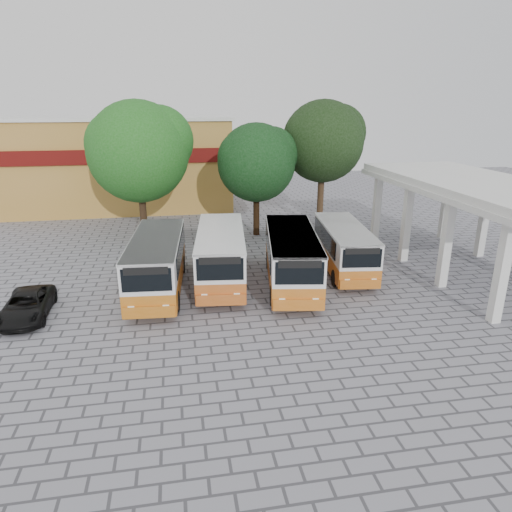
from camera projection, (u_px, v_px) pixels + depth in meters
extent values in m
plane|color=gray|center=(311.00, 311.00, 21.79)|extent=(90.00, 90.00, 0.00)
cube|color=silver|center=(502.00, 270.00, 19.96)|extent=(0.45, 0.45, 5.00)
cube|color=silver|center=(377.00, 207.00, 32.10)|extent=(0.45, 0.45, 5.00)
cube|color=silver|center=(446.00, 204.00, 32.98)|extent=(0.45, 0.45, 5.00)
cube|color=silver|center=(474.00, 183.00, 25.61)|extent=(6.60, 15.60, 0.40)
cube|color=silver|center=(473.00, 189.00, 25.72)|extent=(6.80, 15.80, 0.30)
cube|color=#B07E33|center=(121.00, 164.00, 42.96)|extent=(20.00, 10.00, 8.00)
cube|color=#590C0A|center=(113.00, 157.00, 37.82)|extent=(20.00, 0.20, 1.20)
cube|color=silver|center=(117.00, 118.00, 41.64)|extent=(20.40, 10.40, 0.30)
cube|color=#B96314|center=(158.00, 275.00, 23.87)|extent=(3.01, 8.19, 1.05)
cube|color=silver|center=(156.00, 252.00, 23.47)|extent=(3.01, 8.19, 1.48)
cube|color=silver|center=(155.00, 239.00, 23.25)|extent=(3.06, 8.19, 0.12)
cube|color=black|center=(132.00, 253.00, 23.26)|extent=(0.55, 6.61, 1.05)
cube|color=black|center=(180.00, 250.00, 23.66)|extent=(0.55, 6.61, 1.05)
cube|color=black|center=(154.00, 280.00, 19.69)|extent=(2.16, 0.21, 1.05)
cube|color=black|center=(153.00, 271.00, 19.56)|extent=(1.91, 0.20, 0.34)
cylinder|color=black|center=(134.00, 304.00, 21.38)|extent=(0.28, 1.00, 1.00)
cylinder|color=black|center=(180.00, 300.00, 21.74)|extent=(0.28, 1.00, 1.00)
cylinder|color=black|center=(141.00, 267.00, 26.25)|extent=(0.28, 1.00, 1.00)
cylinder|color=black|center=(179.00, 264.00, 26.61)|extent=(0.28, 1.00, 1.00)
cube|color=#B7551B|center=(221.00, 266.00, 25.14)|extent=(3.29, 8.28, 1.06)
cube|color=silver|center=(221.00, 244.00, 24.73)|extent=(3.29, 8.28, 1.48)
cube|color=silver|center=(220.00, 232.00, 24.52)|extent=(3.34, 8.29, 0.12)
cube|color=black|center=(198.00, 245.00, 24.52)|extent=(0.78, 6.62, 1.06)
cube|color=black|center=(243.00, 243.00, 24.93)|extent=(0.78, 6.62, 1.06)
cube|color=black|center=(230.00, 269.00, 20.94)|extent=(2.16, 0.29, 1.06)
cube|color=black|center=(229.00, 260.00, 20.81)|extent=(1.91, 0.27, 0.34)
cylinder|color=black|center=(205.00, 293.00, 22.64)|extent=(0.28, 1.01, 1.01)
cylinder|color=black|center=(248.00, 290.00, 23.00)|extent=(0.28, 1.01, 1.01)
cylinder|color=black|center=(199.00, 259.00, 27.53)|extent=(0.28, 1.01, 1.01)
cylinder|color=black|center=(235.00, 257.00, 27.89)|extent=(0.28, 1.01, 1.01)
cube|color=#BE6318|center=(291.00, 269.00, 24.65)|extent=(3.75, 8.44, 1.07)
cube|color=silver|center=(292.00, 246.00, 24.24)|extent=(3.75, 8.44, 1.50)
cube|color=silver|center=(292.00, 234.00, 24.02)|extent=(3.79, 8.45, 0.12)
cube|color=black|center=(269.00, 247.00, 24.03)|extent=(1.15, 6.64, 1.07)
cube|color=black|center=(314.00, 245.00, 24.44)|extent=(1.15, 6.64, 1.07)
cube|color=black|center=(314.00, 273.00, 20.41)|extent=(2.17, 0.41, 1.07)
cube|color=black|center=(315.00, 264.00, 20.27)|extent=(1.92, 0.38, 0.35)
cylinder|color=black|center=(282.00, 297.00, 22.12)|extent=(0.29, 1.02, 1.02)
cylinder|color=black|center=(326.00, 294.00, 22.49)|extent=(0.29, 1.02, 1.02)
cylinder|color=black|center=(262.00, 261.00, 27.07)|extent=(0.29, 1.02, 1.02)
cylinder|color=black|center=(298.00, 259.00, 27.43)|extent=(0.29, 1.02, 1.02)
cube|color=#BD6017|center=(343.00, 257.00, 26.83)|extent=(3.11, 7.61, 0.97)
cube|color=silver|center=(345.00, 238.00, 26.46)|extent=(3.11, 7.61, 1.36)
cube|color=silver|center=(345.00, 228.00, 26.26)|extent=(3.16, 7.62, 0.11)
cube|color=black|center=(326.00, 239.00, 26.27)|extent=(0.80, 6.06, 0.97)
cube|color=black|center=(363.00, 237.00, 26.65)|extent=(0.80, 6.06, 0.97)
cube|color=black|center=(371.00, 258.00, 22.99)|extent=(1.98, 0.29, 0.97)
cube|color=black|center=(372.00, 251.00, 22.87)|extent=(1.75, 0.28, 0.31)
cylinder|color=black|center=(341.00, 279.00, 24.54)|extent=(0.26, 0.92, 0.92)
cylinder|color=black|center=(376.00, 276.00, 24.88)|extent=(0.26, 0.92, 0.92)
cylinder|color=black|center=(315.00, 252.00, 29.03)|extent=(0.26, 0.92, 0.92)
cylinder|color=black|center=(345.00, 250.00, 29.36)|extent=(0.26, 0.92, 0.92)
cylinder|color=#3A2718|center=(143.00, 207.00, 33.13)|extent=(0.50, 0.50, 4.57)
sphere|color=#195914|center=(138.00, 152.00, 31.88)|extent=(7.08, 7.08, 7.08)
sphere|color=#195914|center=(158.00, 141.00, 32.17)|extent=(4.95, 4.95, 4.95)
sphere|color=#195914|center=(119.00, 145.00, 31.32)|extent=(4.60, 4.60, 4.60)
cylinder|color=black|center=(256.00, 210.00, 33.85)|extent=(0.46, 0.46, 3.88)
sphere|color=black|center=(256.00, 163.00, 32.75)|extent=(5.63, 5.63, 5.63)
sphere|color=black|center=(271.00, 154.00, 33.04)|extent=(3.94, 3.94, 3.94)
sphere|color=black|center=(243.00, 157.00, 32.27)|extent=(3.66, 3.66, 3.66)
cylinder|color=#4B3420|center=(320.00, 198.00, 35.70)|extent=(0.49, 0.49, 4.70)
sphere|color=black|center=(323.00, 141.00, 34.31)|extent=(6.13, 6.13, 6.13)
sphere|color=black|center=(338.00, 133.00, 34.60)|extent=(4.29, 4.29, 4.29)
sphere|color=black|center=(310.00, 135.00, 33.80)|extent=(3.98, 3.98, 3.98)
imported|color=black|center=(27.00, 305.00, 21.01)|extent=(2.11, 4.30, 1.17)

